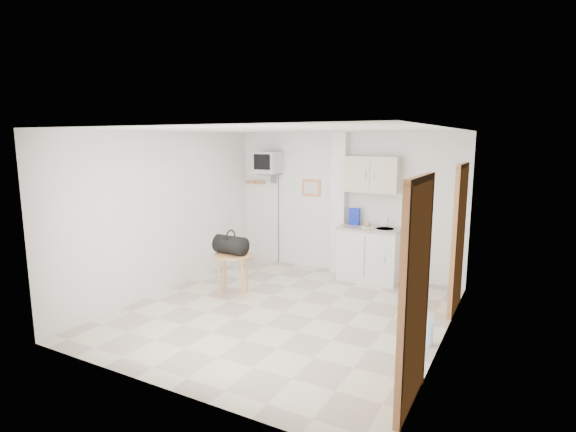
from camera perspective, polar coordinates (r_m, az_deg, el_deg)
The scene contains 7 objects.
ground at distance 6.40m, azimuth -0.57°, elevation -12.11°, with size 4.50×4.50×0.00m, color beige.
room_envelope at distance 5.96m, azimuth 1.84°, elevation 1.61°, with size 4.24×4.54×2.55m.
kitchenette at distance 7.72m, azimuth 10.43°, elevation -2.21°, with size 1.03×0.58×2.10m.
crt_television at distance 8.42m, azimuth -2.55°, elevation 6.70°, with size 0.44×0.45×2.15m.
round_table at distance 6.93m, azimuth -7.00°, elevation -5.58°, with size 0.58×0.58×0.65m.
duffel_bag at distance 6.90m, azimuth -7.28°, elevation -3.63°, with size 0.52×0.31×0.38m.
water_bottle at distance 5.64m, azimuth 17.42°, elevation -14.00°, with size 0.11×0.11×0.33m.
Camera 1 is at (2.88, -5.19, 2.38)m, focal length 28.00 mm.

